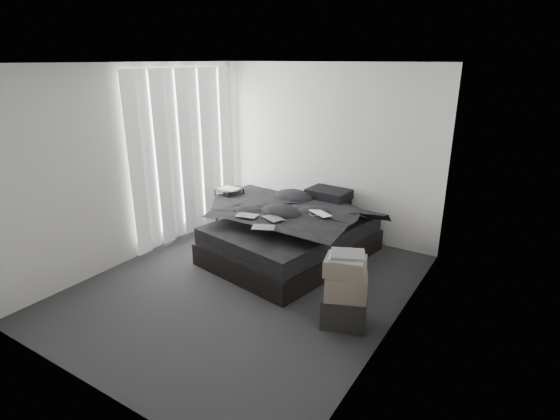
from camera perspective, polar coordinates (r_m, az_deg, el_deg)
The scene contains 25 objects.
floor at distance 5.46m, azimuth -4.53°, elevation -9.82°, with size 3.60×4.20×0.01m, color #2B2B2D.
ceiling at distance 4.78m, azimuth -5.39°, elevation 18.61°, with size 3.60×4.20×0.01m, color white.
wall_back at distance 6.71m, azimuth 5.96°, elevation 7.55°, with size 3.60×0.01×2.60m, color silver.
wall_front at distance 3.61m, azimuth -25.34°, elevation -4.58°, with size 3.60×0.01×2.60m, color silver.
wall_left at distance 6.19m, azimuth -18.47°, elevation 5.67°, with size 0.01×4.20×2.60m, color silver.
wall_right at distance 4.18m, azimuth 15.26°, elevation -0.25°, with size 0.01×4.20×2.60m, color silver.
window_left at distance 6.75m, azimuth -12.56°, elevation 7.71°, with size 0.02×2.00×2.30m, color white.
curtain_left at distance 6.73m, azimuth -12.20°, elevation 7.09°, with size 0.06×2.12×2.48m, color white.
bed at distance 6.13m, azimuth 1.46°, elevation -4.83°, with size 1.64×2.17×0.29m, color black.
mattress at distance 6.03m, azimuth 1.48°, elevation -2.54°, with size 1.58×2.10×0.23m, color black.
duvet at distance 5.91m, azimuth 1.16°, elevation -0.50°, with size 1.60×1.85×0.25m, color black.
pillow_lower at distance 6.61m, azimuth 5.94°, elevation 1.10°, with size 0.65×0.44×0.15m, color black.
pillow_upper at distance 6.51m, azimuth 6.39°, elevation 2.11°, with size 0.61×0.42×0.14m, color black.
laptop at distance 5.70m, azimuth 4.89°, elevation 0.17°, with size 0.35×0.22×0.03m, color silver.
comic_a at distance 5.68m, azimuth -4.33°, elevation 0.02°, with size 0.27×0.18×0.01m, color black.
comic_b at distance 5.57m, azimuth -0.92°, elevation -0.24°, with size 0.27×0.18×0.01m, color black.
comic_c at distance 5.26m, azimuth -2.19°, elevation -1.36°, with size 0.27×0.18×0.01m, color black.
side_stand at distance 6.85m, azimuth -6.54°, elevation -0.26°, with size 0.41×0.41×0.75m, color black.
papers at distance 6.72m, azimuth -6.67°, elevation 2.77°, with size 0.29×0.21×0.02m, color white.
floor_books at distance 7.10m, azimuth -8.25°, elevation -2.23°, with size 0.15×0.21×0.15m, color black.
box_lower at distance 4.70m, azimuth 8.33°, elevation -12.82°, with size 0.45×0.35×0.33m, color black.
box_mid at distance 4.55m, azimuth 8.62°, elevation -9.76°, with size 0.42×0.33×0.25m, color #675E51.
box_upper at distance 4.46m, azimuth 8.52°, elevation -7.27°, with size 0.40×0.32×0.18m, color #675E51.
art_book_white at distance 4.41m, azimuth 8.71°, elevation -6.06°, with size 0.34×0.27×0.03m, color silver.
art_book_snake at distance 4.39m, azimuth 8.84°, elevation -5.74°, with size 0.33×0.26×0.03m, color silver.
Camera 1 is at (2.89, -3.80, 2.64)m, focal length 28.00 mm.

